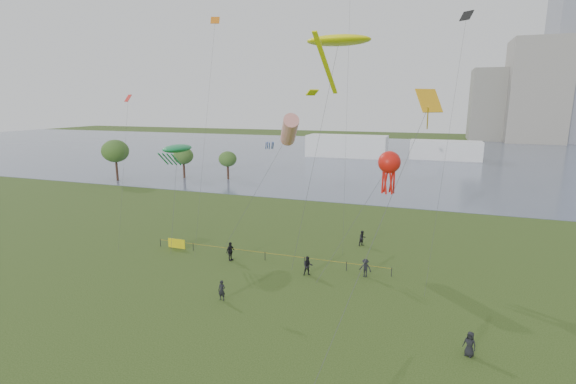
% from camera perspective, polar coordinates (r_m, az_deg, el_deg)
% --- Properties ---
extents(ground_plane, '(400.00, 400.00, 0.00)m').
position_cam_1_polar(ground_plane, '(27.73, -7.26, -20.72)').
color(ground_plane, '#263C13').
extents(lake, '(400.00, 120.00, 0.08)m').
position_cam_1_polar(lake, '(122.13, 14.02, 4.76)').
color(lake, slate).
rests_on(lake, ground_plane).
extents(building_mid, '(20.00, 20.00, 38.00)m').
position_cam_1_polar(building_mid, '(186.16, 30.77, 11.74)').
color(building_mid, gray).
rests_on(building_mid, ground_plane).
extents(building_low, '(16.00, 18.00, 28.00)m').
position_cam_1_polar(building_low, '(189.94, 26.06, 10.66)').
color(building_low, gray).
rests_on(building_low, ground_plane).
extents(pavilion_left, '(22.00, 8.00, 6.00)m').
position_cam_1_polar(pavilion_left, '(118.54, 8.05, 6.24)').
color(pavilion_left, white).
rests_on(pavilion_left, ground_plane).
extents(pavilion_right, '(18.00, 7.00, 5.00)m').
position_cam_1_polar(pavilion_right, '(119.44, 20.71, 5.38)').
color(pavilion_right, white).
rests_on(pavilion_right, ground_plane).
extents(trees, '(24.06, 12.81, 7.98)m').
position_cam_1_polar(trees, '(85.80, -17.75, 4.98)').
color(trees, '#39231A').
rests_on(trees, ground_plane).
extents(fence, '(24.07, 0.07, 1.05)m').
position_cam_1_polar(fence, '(43.47, -10.72, -7.48)').
color(fence, black).
rests_on(fence, ground_plane).
extents(spectator_a, '(1.06, 0.97, 1.75)m').
position_cam_1_polar(spectator_a, '(37.39, 2.74, -10.07)').
color(spectator_a, black).
rests_on(spectator_a, ground_plane).
extents(spectator_b, '(1.16, 0.78, 1.66)m').
position_cam_1_polar(spectator_b, '(37.67, 10.53, -10.17)').
color(spectator_b, black).
rests_on(spectator_b, ground_plane).
extents(spectator_c, '(0.71, 1.16, 1.84)m').
position_cam_1_polar(spectator_c, '(41.03, -7.90, -8.04)').
color(spectator_c, black).
rests_on(spectator_c, ground_plane).
extents(spectator_d, '(0.91, 0.79, 1.56)m').
position_cam_1_polar(spectator_d, '(28.85, 23.60, -18.51)').
color(spectator_d, black).
rests_on(spectator_d, ground_plane).
extents(spectator_f, '(0.59, 0.40, 1.60)m').
position_cam_1_polar(spectator_f, '(33.45, -9.05, -13.15)').
color(spectator_f, black).
rests_on(spectator_f, ground_plane).
extents(spectator_g, '(1.01, 1.01, 1.66)m').
position_cam_1_polar(spectator_g, '(45.38, 10.14, -6.24)').
color(spectator_g, black).
rests_on(spectator_g, ground_plane).
extents(kite_stingray, '(6.01, 10.22, 20.63)m').
position_cam_1_polar(kite_stingray, '(38.01, 6.89, 19.82)').
color(kite_stingray, '#3F3F42').
extents(kite_windsock, '(7.29, 7.51, 13.97)m').
position_cam_1_polar(kite_windsock, '(44.90, 0.16, 8.45)').
color(kite_windsock, '#3F3F42').
extents(kite_creature, '(3.88, 8.32, 10.40)m').
position_cam_1_polar(kite_creature, '(48.39, -14.92, 5.74)').
color(kite_creature, '#3F3F42').
extents(kite_octopus, '(5.99, 7.48, 10.72)m').
position_cam_1_polar(kite_octopus, '(39.02, 13.68, 3.84)').
color(kite_octopus, '#3F3F42').
extents(kite_delta, '(5.63, 11.43, 15.81)m').
position_cam_1_polar(kite_delta, '(26.07, 18.22, 10.34)').
color(kite_delta, '#3F3F42').
extents(small_kites, '(42.42, 16.20, 15.21)m').
position_cam_1_polar(small_kites, '(40.16, 4.82, 23.21)').
color(small_kites, orange).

